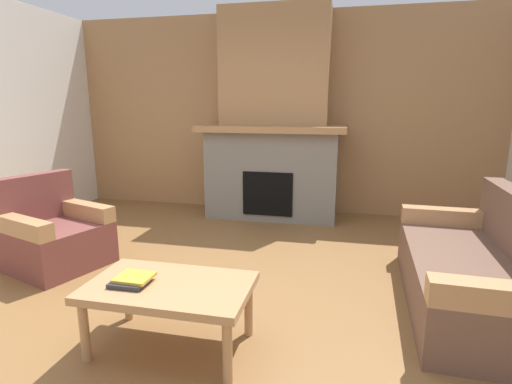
% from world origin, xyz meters
% --- Properties ---
extents(ground, '(9.00, 9.00, 0.00)m').
position_xyz_m(ground, '(0.00, 0.00, 0.00)').
color(ground, brown).
extents(wall_back_wood_panel, '(6.00, 0.12, 2.70)m').
position_xyz_m(wall_back_wood_panel, '(0.00, 3.00, 1.35)').
color(wall_back_wood_panel, '#A87A4C').
rests_on(wall_back_wood_panel, ground).
extents(fireplace, '(1.90, 0.82, 2.70)m').
position_xyz_m(fireplace, '(0.00, 2.62, 1.16)').
color(fireplace, gray).
rests_on(fireplace, ground).
extents(couch, '(0.91, 1.83, 0.85)m').
position_xyz_m(couch, '(1.94, 0.44, 0.29)').
color(couch, brown).
rests_on(couch, ground).
extents(armchair, '(0.96, 0.96, 0.85)m').
position_xyz_m(armchair, '(-1.69, 0.44, 0.29)').
color(armchair, brown).
rests_on(armchair, ground).
extents(coffee_table, '(1.00, 0.60, 0.43)m').
position_xyz_m(coffee_table, '(-0.07, -0.53, 0.38)').
color(coffee_table, tan).
rests_on(coffee_table, ground).
extents(book_stack_near_edge, '(0.23, 0.21, 0.05)m').
position_xyz_m(book_stack_near_edge, '(-0.29, -0.58, 0.45)').
color(book_stack_near_edge, '#2D2D33').
rests_on(book_stack_near_edge, coffee_table).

